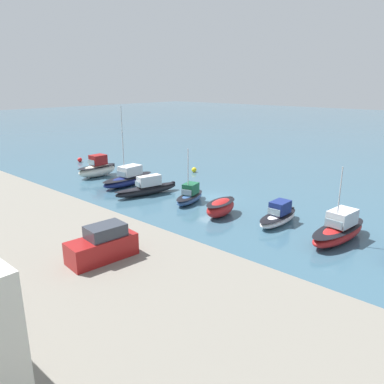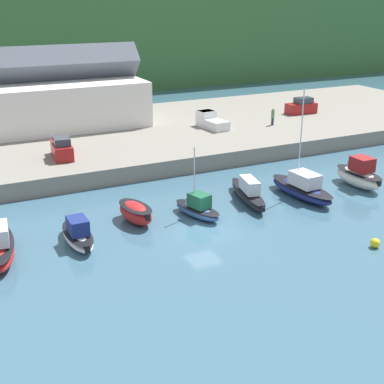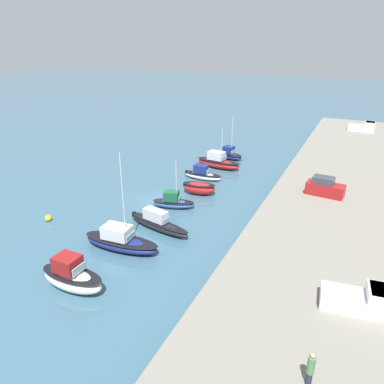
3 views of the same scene
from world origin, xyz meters
name	(u,v)px [view 1 (image 1 of 3)]	position (x,y,z in m)	size (l,w,h in m)	color
ground_plane	(212,198)	(0.00, 0.00, 0.00)	(320.00, 320.00, 0.00)	#385B70
moored_boat_1	(339,230)	(-14.76, 2.23, 0.92)	(2.95, 7.27, 6.15)	red
moored_boat_2	(278,216)	(-9.26, 2.03, 0.72)	(1.82, 5.49, 2.06)	white
moored_boat_3	(221,207)	(-4.11, 3.82, 0.84)	(2.52, 4.41, 1.59)	red
moored_boat_4	(190,196)	(0.84, 2.69, 0.72)	(2.98, 5.22, 5.80)	#33568E
moored_boat_5	(147,188)	(6.36, 3.80, 0.77)	(3.13, 7.92, 2.17)	black
moored_boat_6	(129,178)	(11.21, 2.54, 0.87)	(2.84, 7.78, 9.65)	navy
moored_boat_7	(97,169)	(17.81, 2.53, 1.09)	(2.30, 5.66, 2.92)	white
parked_car_0	(103,245)	(-6.34, 18.62, 2.62)	(2.23, 4.37, 2.16)	maroon
mooring_buoy_0	(194,170)	(9.74, -8.04, 0.35)	(0.70, 0.70, 0.70)	yellow
mooring_buoy_1	(80,160)	(28.05, -1.16, 0.36)	(0.73, 0.73, 0.73)	red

